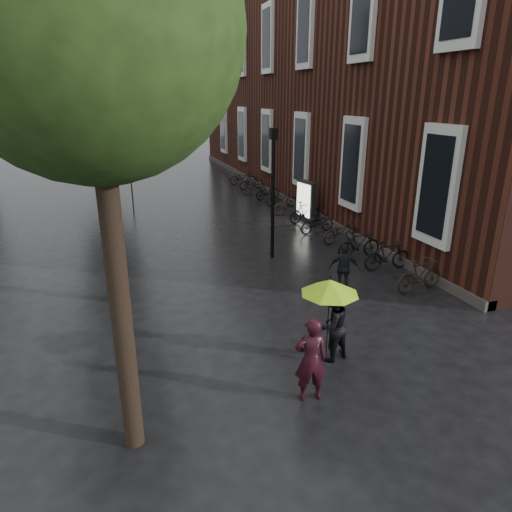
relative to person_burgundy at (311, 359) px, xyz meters
name	(u,v)px	position (x,y,z in m)	size (l,w,h in m)	color
ground	(371,429)	(0.68, -1.15, -0.87)	(120.00, 120.00, 0.00)	black
brick_building	(355,87)	(11.15, 18.31, 5.12)	(10.20, 33.20, 12.00)	#38160F
street_trees	(93,75)	(-3.31, 14.76, 5.47)	(4.33, 34.03, 8.91)	black
person_burgundy	(311,359)	(0.00, 0.00, 0.00)	(0.63, 0.42, 1.74)	black
person_black	(332,325)	(1.05, 1.15, -0.03)	(0.81, 0.63, 1.67)	black
lime_umbrella	(330,287)	(0.60, 0.52, 1.20)	(1.17, 1.17, 1.71)	black
pedestrian_walking	(344,268)	(3.12, 4.35, -0.12)	(0.87, 0.36, 1.49)	black
parked_bicycles	(297,208)	(5.27, 12.78, -0.40)	(2.14, 18.92, 1.03)	black
ad_lightbox	(306,201)	(5.48, 12.24, 0.06)	(0.28, 1.23, 1.85)	black
lamp_post	(273,182)	(2.17, 7.87, 1.90)	(0.23, 0.23, 4.55)	black
cycle_sign	(131,171)	(-1.99, 16.89, 1.12)	(0.16, 0.55, 3.01)	#262628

